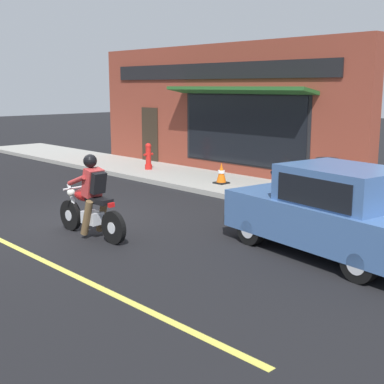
{
  "coord_description": "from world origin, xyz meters",
  "views": [
    {
      "loc": [
        -5.87,
        -10.0,
        2.89
      ],
      "look_at": [
        0.81,
        -2.93,
        0.95
      ],
      "focal_mm": 50.0,
      "sensor_mm": 36.0,
      "label": 1
    }
  ],
  "objects_px": {
    "motorcycle_with_rider": "(91,203)",
    "trash_bin": "(326,177)",
    "traffic_cone": "(221,173)",
    "fire_hydrant": "(148,156)",
    "car_hatchback": "(332,212)"
  },
  "relations": [
    {
      "from": "traffic_cone",
      "to": "fire_hydrant",
      "type": "height_order",
      "value": "fire_hydrant"
    },
    {
      "from": "car_hatchback",
      "to": "trash_bin",
      "type": "bearing_deg",
      "value": 34.08
    },
    {
      "from": "motorcycle_with_rider",
      "to": "fire_hydrant",
      "type": "relative_size",
      "value": 2.3
    },
    {
      "from": "trash_bin",
      "to": "traffic_cone",
      "type": "xyz_separation_m",
      "value": [
        -0.54,
        3.1,
        -0.2
      ]
    },
    {
      "from": "traffic_cone",
      "to": "fire_hydrant",
      "type": "relative_size",
      "value": 0.68
    },
    {
      "from": "trash_bin",
      "to": "fire_hydrant",
      "type": "xyz_separation_m",
      "value": [
        -0.39,
        6.6,
        -0.06
      ]
    },
    {
      "from": "trash_bin",
      "to": "fire_hydrant",
      "type": "relative_size",
      "value": 1.11
    },
    {
      "from": "car_hatchback",
      "to": "fire_hydrant",
      "type": "xyz_separation_m",
      "value": [
        3.22,
        9.04,
        -0.19
      ]
    },
    {
      "from": "motorcycle_with_rider",
      "to": "trash_bin",
      "type": "bearing_deg",
      "value": -12.84
    },
    {
      "from": "car_hatchback",
      "to": "fire_hydrant",
      "type": "bearing_deg",
      "value": 70.38
    },
    {
      "from": "motorcycle_with_rider",
      "to": "car_hatchback",
      "type": "height_order",
      "value": "motorcycle_with_rider"
    },
    {
      "from": "trash_bin",
      "to": "fire_hydrant",
      "type": "distance_m",
      "value": 6.61
    },
    {
      "from": "traffic_cone",
      "to": "fire_hydrant",
      "type": "bearing_deg",
      "value": 87.53
    },
    {
      "from": "traffic_cone",
      "to": "trash_bin",
      "type": "bearing_deg",
      "value": -80.16
    },
    {
      "from": "trash_bin",
      "to": "traffic_cone",
      "type": "relative_size",
      "value": 1.63
    }
  ]
}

